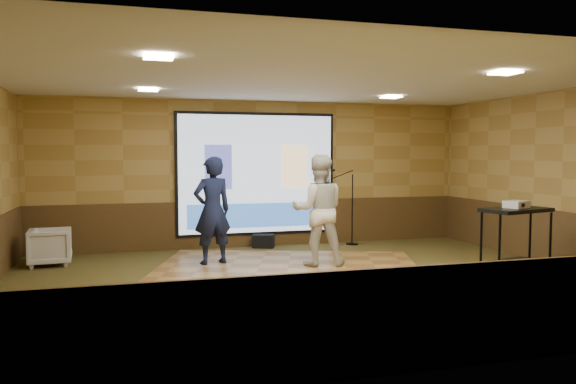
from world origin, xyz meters
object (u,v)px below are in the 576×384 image
object	(u,v)px
dance_floor	(288,269)
av_table	(516,228)
player_right	(319,210)
mic_stand	(350,221)
projector	(516,204)
duffel_bag	(263,241)
player_left	(212,210)
projector_screen	(257,175)
banquet_chair	(50,247)

from	to	relation	value
dance_floor	av_table	bearing A→B (deg)	-28.40
player_right	mic_stand	bearing A→B (deg)	-111.80
projector	duffel_bag	distance (m)	5.03
player_right	projector	size ratio (longest dim) A/B	5.81
player_left	duffel_bag	bearing A→B (deg)	-143.73
projector_screen	player_right	bearing A→B (deg)	-76.96
projector	banquet_chair	size ratio (longest dim) A/B	0.46
dance_floor	duffel_bag	bearing A→B (deg)	86.91
player_right	av_table	world-z (taller)	player_right
mic_stand	dance_floor	bearing A→B (deg)	-113.04
player_left	projector	size ratio (longest dim) A/B	5.72
player_right	duffel_bag	xyz separation A→B (m)	(-0.45, 2.14, -0.83)
av_table	mic_stand	distance (m)	3.99
mic_stand	player_right	bearing A→B (deg)	-105.01
banquet_chair	av_table	bearing A→B (deg)	-118.58
player_right	banquet_chair	distance (m)	4.66
player_right	projector	distance (m)	3.11
projector_screen	banquet_chair	bearing A→B (deg)	-166.14
mic_stand	banquet_chair	distance (m)	5.83
dance_floor	banquet_chair	bearing A→B (deg)	158.61
projector_screen	dance_floor	bearing A→B (deg)	-90.82
projector	av_table	bearing A→B (deg)	-145.78
dance_floor	player_right	xyz separation A→B (m)	(0.57, 0.12, 0.95)
projector_screen	duffel_bag	bearing A→B (deg)	-65.35
player_left	av_table	world-z (taller)	player_left
dance_floor	duffel_bag	xyz separation A→B (m)	(0.12, 2.26, 0.12)
duffel_bag	player_left	bearing A→B (deg)	-129.36
av_table	projector	size ratio (longest dim) A/B	3.43
projector	player_right	bearing A→B (deg)	125.45
dance_floor	mic_stand	bearing A→B (deg)	47.36
player_right	av_table	xyz separation A→B (m)	(2.53, -1.80, -0.17)
dance_floor	projector	distance (m)	3.71
projector_screen	av_table	distance (m)	5.18
av_table	projector_screen	bearing A→B (deg)	126.60
dance_floor	banquet_chair	size ratio (longest dim) A/B	6.19
projector	banquet_chair	bearing A→B (deg)	135.78
player_left	projector	world-z (taller)	player_left
projector	projector_screen	bearing A→B (deg)	107.15
av_table	banquet_chair	distance (m)	7.63
player_left	av_table	size ratio (longest dim) A/B	1.67
dance_floor	mic_stand	size ratio (longest dim) A/B	2.71
player_left	player_right	xyz separation A→B (m)	(1.71, -0.61, 0.02)
player_left	duffel_bag	xyz separation A→B (m)	(1.26, 1.54, -0.82)
projector_screen	dance_floor	size ratio (longest dim) A/B	0.76
duffel_bag	mic_stand	bearing A→B (deg)	-3.97
dance_floor	player_right	world-z (taller)	player_right
projector_screen	duffel_bag	world-z (taller)	projector_screen
mic_stand	banquet_chair	xyz separation A→B (m)	(-5.79, -0.64, -0.17)
projector	banquet_chair	distance (m)	7.67
projector_screen	projector	xyz separation A→B (m)	(3.09, -4.09, -0.32)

